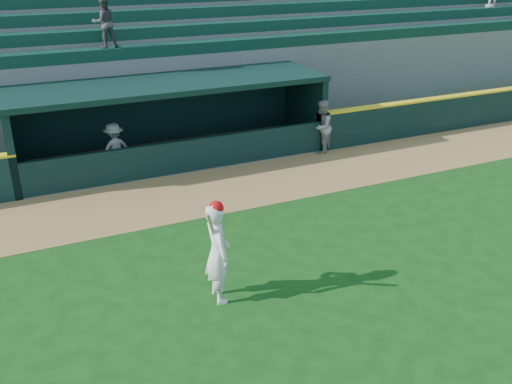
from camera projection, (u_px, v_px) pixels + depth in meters
ground at (290, 281)px, 11.34m from camera, size 120.00×120.00×0.00m
warning_track at (205, 192)px, 15.42m from camera, size 40.00×3.00×0.01m
field_wall_right at (498, 107)px, 21.27m from camera, size 15.50×0.30×1.20m
wall_stripe_right at (501, 90)px, 21.02m from camera, size 15.50×0.32×0.06m
dugout_player_front at (322, 127)px, 18.06m from camera, size 1.05×1.03×1.71m
dugout_player_inside at (115, 149)px, 16.35m from camera, size 1.11×0.82×1.53m
dugout at (169, 115)px, 17.47m from camera, size 9.40×2.80×2.46m
stands at (130, 56)px, 20.85m from camera, size 34.50×6.25×7.60m
batter_at_plate at (218, 251)px, 10.40m from camera, size 0.59×0.80×2.03m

